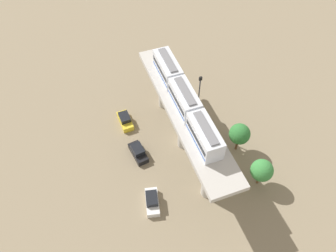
{
  "coord_description": "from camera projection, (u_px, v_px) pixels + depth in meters",
  "views": [
    {
      "loc": [
        -13.52,
        -29.57,
        44.59
      ],
      "look_at": [
        -2.5,
        0.47,
        5.22
      ],
      "focal_mm": 35.96,
      "sensor_mm": 36.0,
      "label": 1
    }
  ],
  "objects": [
    {
      "name": "tree_mid_lot",
      "position": [
        240.0,
        134.0,
        51.47
      ],
      "size": [
        3.31,
        3.31,
        5.54
      ],
      "color": "brown",
      "rests_on": "ground"
    },
    {
      "name": "parked_car_white",
      "position": [
        152.0,
        201.0,
        47.8
      ],
      "size": [
        2.69,
        4.5,
        1.76
      ],
      "rotation": [
        0.0,
        0.0,
        -0.23
      ],
      "color": "white",
      "rests_on": "ground"
    },
    {
      "name": "tree_near_viaduct",
      "position": [
        262.0,
        170.0,
        47.88
      ],
      "size": [
        3.3,
        3.3,
        5.11
      ],
      "color": "brown",
      "rests_on": "ground"
    },
    {
      "name": "signal_post",
      "position": [
        198.0,
        101.0,
        52.64
      ],
      "size": [
        0.44,
        0.28,
        11.3
      ],
      "color": "#4C4C51",
      "rests_on": "ground"
    },
    {
      "name": "parked_car_black",
      "position": [
        138.0,
        152.0,
        53.15
      ],
      "size": [
        2.33,
        4.4,
        1.76
      ],
      "rotation": [
        0.0,
        0.0,
        0.13
      ],
      "color": "black",
      "rests_on": "ground"
    },
    {
      "name": "train",
      "position": [
        185.0,
        99.0,
        47.39
      ],
      "size": [
        2.64,
        20.5,
        3.24
      ],
      "color": "silver",
      "rests_on": "viaduct"
    },
    {
      "name": "parked_car_yellow",
      "position": [
        125.0,
        120.0,
        57.32
      ],
      "size": [
        1.96,
        4.27,
        1.76
      ],
      "rotation": [
        0.0,
        0.0,
        0.04
      ],
      "color": "yellow",
      "rests_on": "ground"
    },
    {
      "name": "ground_plane",
      "position": [
        183.0,
        144.0,
        55.05
      ],
      "size": [
        120.0,
        120.0,
        0.0
      ],
      "primitive_type": "plane",
      "color": "#84755B"
    },
    {
      "name": "viaduct",
      "position": [
        185.0,
        118.0,
        50.01
      ],
      "size": [
        5.2,
        28.85,
        8.7
      ],
      "color": "#B7B2AA",
      "rests_on": "ground"
    }
  ]
}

